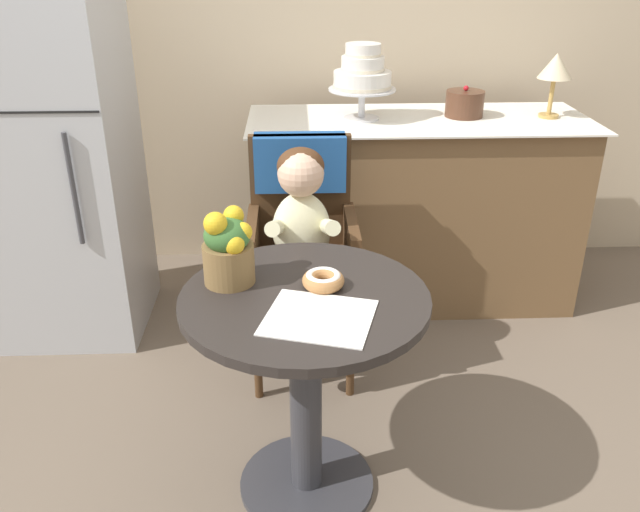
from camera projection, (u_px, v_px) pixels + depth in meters
ground_plane at (307, 484)px, 2.18m from camera, size 8.00×8.00×0.00m
back_wall at (296, 3)px, 3.26m from camera, size 4.80×0.10×2.70m
cafe_table at (305, 357)px, 1.96m from camera, size 0.72×0.72×0.72m
wicker_chair at (302, 219)px, 2.58m from camera, size 0.42×0.45×0.95m
seated_child at (302, 226)px, 2.42m from camera, size 0.27×0.32×0.73m
paper_napkin at (319, 317)px, 1.75m from camera, size 0.34×0.32×0.00m
donut_front at (323, 279)px, 1.90m from camera, size 0.12×0.12×0.05m
flower_vase at (228, 248)px, 1.89m from camera, size 0.15×0.15×0.23m
display_counter at (413, 210)px, 3.17m from camera, size 1.56×0.62×0.90m
tiered_cake_stand at (362, 74)px, 2.88m from camera, size 0.30×0.30×0.33m
round_layer_cake at (465, 104)px, 2.99m from camera, size 0.17×0.17×0.14m
table_lamp at (555, 69)px, 2.91m from camera, size 0.15×0.15×0.28m
refrigerator at (50, 146)px, 2.76m from camera, size 0.64×0.63×1.70m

